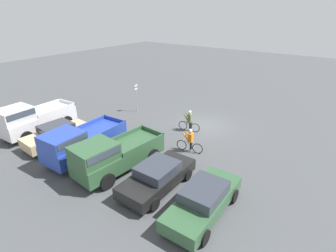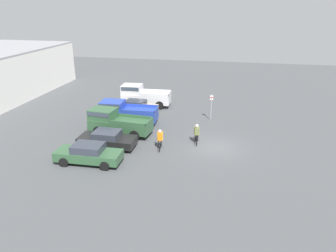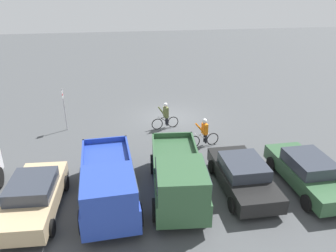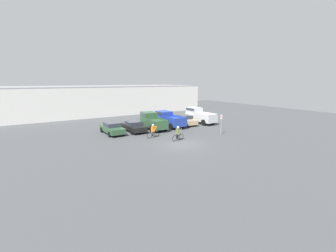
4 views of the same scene
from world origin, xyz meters
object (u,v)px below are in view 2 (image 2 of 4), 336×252
(pickup_truck_1, at_px, (125,112))
(cyclist_0, at_px, (197,134))
(sedan_0, at_px, (89,154))
(pickup_truck_2, at_px, (142,95))
(sedan_1, at_px, (107,139))
(fire_lane_sign, at_px, (211,105))
(cyclist_1, at_px, (160,139))
(pickup_truck_0, at_px, (115,121))
(sedan_2, at_px, (136,107))

(pickup_truck_1, bearing_deg, cyclist_0, -114.75)
(sedan_0, distance_m, pickup_truck_2, 13.99)
(sedan_1, height_order, pickup_truck_1, pickup_truck_1)
(pickup_truck_2, relative_size, fire_lane_sign, 2.09)
(pickup_truck_1, xyz_separation_m, pickup_truck_2, (5.60, -0.09, 0.09))
(sedan_1, relative_size, cyclist_1, 2.50)
(pickup_truck_0, height_order, fire_lane_sign, fire_lane_sign)
(pickup_truck_0, xyz_separation_m, cyclist_1, (-2.24, -4.46, -0.32))
(sedan_1, relative_size, sedan_2, 1.00)
(cyclist_0, distance_m, fire_lane_sign, 5.95)
(cyclist_1, height_order, fire_lane_sign, fire_lane_sign)
(sedan_0, relative_size, pickup_truck_1, 0.88)
(cyclist_0, bearing_deg, fire_lane_sign, -6.57)
(cyclist_0, bearing_deg, pickup_truck_2, 38.51)
(pickup_truck_1, height_order, cyclist_0, pickup_truck_1)
(sedan_2, distance_m, cyclist_0, 9.30)
(pickup_truck_1, relative_size, cyclist_1, 2.99)
(pickup_truck_1, distance_m, cyclist_0, 7.91)
(cyclist_0, bearing_deg, pickup_truck_0, 85.40)
(pickup_truck_1, relative_size, sedan_2, 1.20)
(sedan_2, bearing_deg, fire_lane_sign, -91.99)
(sedan_0, bearing_deg, sedan_2, -0.32)
(sedan_1, xyz_separation_m, fire_lane_sign, (8.13, -7.44, 0.85))
(sedan_1, bearing_deg, cyclist_1, -81.71)
(pickup_truck_2, xyz_separation_m, cyclist_1, (-10.58, -4.44, -0.40))
(pickup_truck_1, height_order, sedan_2, pickup_truck_1)
(pickup_truck_0, bearing_deg, cyclist_0, -94.60)
(pickup_truck_1, distance_m, fire_lane_sign, 8.27)
(pickup_truck_1, distance_m, pickup_truck_2, 5.60)
(sedan_0, relative_size, cyclist_1, 2.63)
(sedan_1, bearing_deg, cyclist_0, -71.44)
(pickup_truck_1, bearing_deg, sedan_2, -3.82)
(sedan_0, bearing_deg, cyclist_1, -52.32)
(pickup_truck_0, relative_size, cyclist_1, 3.08)
(pickup_truck_0, relative_size, sedan_2, 1.24)
(cyclist_0, distance_m, cyclist_1, 3.13)
(sedan_0, height_order, pickup_truck_0, pickup_truck_0)
(cyclist_1, xyz_separation_m, fire_lane_sign, (7.53, -3.33, 0.73))
(sedan_1, distance_m, sedan_2, 8.40)
(sedan_0, height_order, fire_lane_sign, fire_lane_sign)
(sedan_1, bearing_deg, pickup_truck_0, 6.96)
(cyclist_1, bearing_deg, pickup_truck_0, 63.30)
(sedan_1, distance_m, pickup_truck_2, 11.19)
(sedan_2, xyz_separation_m, cyclist_1, (-7.80, -4.34, 0.09))
(fire_lane_sign, bearing_deg, pickup_truck_2, 68.58)
(sedan_1, distance_m, cyclist_0, 7.14)
(pickup_truck_0, relative_size, pickup_truck_1, 1.03)
(pickup_truck_1, xyz_separation_m, cyclist_1, (-4.98, -4.53, -0.30))
(sedan_1, xyz_separation_m, cyclist_0, (2.27, -6.77, 0.12))
(pickup_truck_0, xyz_separation_m, pickup_truck_2, (8.33, -0.03, 0.07))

